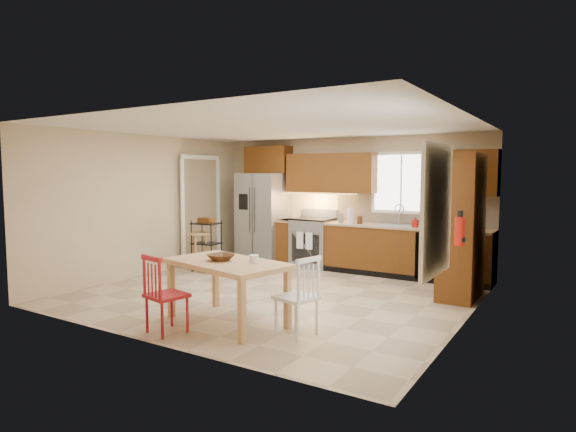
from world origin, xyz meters
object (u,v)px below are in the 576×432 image
Objects in this scene: range_stove at (313,243)px; utility_cart at (207,246)px; refrigerator at (263,218)px; dining_table at (227,293)px; table_jar at (254,261)px; soap_bottle at (415,222)px; pantry at (461,227)px; bar_stool at (200,252)px; chair_white at (296,296)px; table_bowl at (221,261)px; fire_extinguisher at (460,231)px; chair_red at (167,294)px.

range_stove is 0.97× the size of utility_cart.
refrigerator is at bearing -177.01° from range_stove.
refrigerator is 1.51m from utility_cart.
table_jar is (0.33, 0.10, 0.41)m from dining_table.
utility_cart is at bearing -158.21° from soap_bottle.
range_stove is 2.10m from soap_bottle.
pantry is 2.87× the size of bar_stool.
range_stove is 3.79m from table_jar.
soap_bottle reaches higher than chair_white.
table_jar is at bearing 28.19° from dining_table.
bar_stool is (-3.60, -1.44, -0.63)m from soap_bottle.
table_bowl is 3.12m from utility_cart.
fire_extinguisher is 2.82× the size of table_jar.
fire_extinguisher reaches higher than chair_red.
dining_table is at bearing -128.41° from pantry.
pantry is at bearing 0.14° from utility_cart.
table_jar is at bearing -71.98° from range_stove.
refrigerator is at bearing 117.50° from table_bowl.
soap_bottle reaches higher than utility_cart.
bar_stool is (-0.42, -1.47, -0.54)m from refrigerator.
table_bowl is at bearing -167.76° from dining_table.
pantry reaches higher than dining_table.
table_bowl is (-1.05, -0.05, 0.31)m from chair_white.
bar_stool is at bearing 136.86° from table_bowl.
range_stove is (1.15, 0.06, -0.45)m from refrigerator.
soap_bottle is 3.78m from utility_cart.
utility_cart is at bearing -101.70° from refrigerator.
soap_bottle is 3.84m from table_bowl.
utility_cart is (-2.61, 2.12, -0.31)m from table_jar.
fire_extinguisher is 2.97m from table_bowl.
refrigerator reaches higher than range_stove.
pantry is at bearing -43.45° from soap_bottle.
chair_red reaches higher than table_bowl.
soap_bottle reaches higher than table_bowl.
chair_red and chair_white have the same top height.
range_stove reaches higher than table_jar.
table_jar is 3.38m from utility_cart.
range_stove is at bearing 38.36° from chair_white.
fire_extinguisher is at bearing -59.47° from soap_bottle.
chair_red is at bearing -69.09° from refrigerator.
range_stove is at bearing 147.38° from fire_extinguisher.
fire_extinguisher is at bearing -30.08° from bar_stool.
pantry is 1.07m from fire_extinguisher.
soap_bottle is 0.26× the size of bar_stool.
fire_extinguisher is 4.83m from bar_stool.
pantry is at bearing 55.24° from table_jar.
table_jar is (-0.86, -3.51, -0.21)m from soap_bottle.
range_stove is 3.83m from fire_extinguisher.
chair_white is 3.96m from bar_stool.
refrigerator is 1.19× the size of dining_table.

